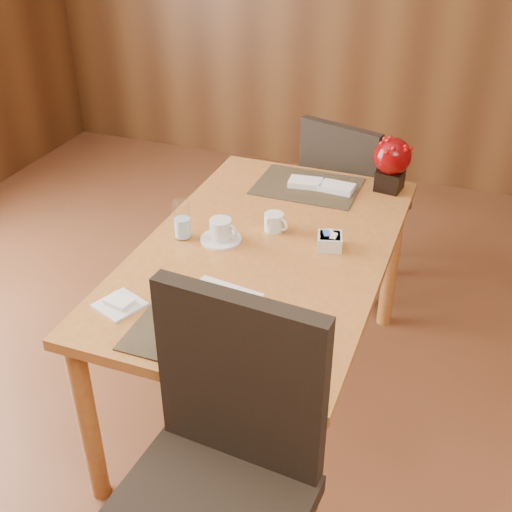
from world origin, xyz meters
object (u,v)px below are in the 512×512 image
at_px(creamer_jug, 274,222).
at_px(near_chair, 219,467).
at_px(water_glass, 182,220).
at_px(berry_decor, 392,161).
at_px(soup_setting, 214,318).
at_px(bread_plate, 120,305).
at_px(dining_table, 265,269).
at_px(sugar_caddy, 330,241).
at_px(coffee_cup, 221,232).
at_px(far_chair, 348,197).

relative_size(creamer_jug, near_chair, 0.09).
bearing_deg(water_glass, berry_decor, 46.30).
relative_size(soup_setting, bread_plate, 2.16).
distance_m(creamer_jug, berry_decor, 0.63).
xyz_separation_m(dining_table, bread_plate, (-0.32, -0.51, 0.10)).
xyz_separation_m(soup_setting, creamer_jug, (-0.04, 0.66, -0.02)).
relative_size(sugar_caddy, near_chair, 0.08).
distance_m(coffee_cup, near_chair, 0.97).
height_order(dining_table, coffee_cup, coffee_cup).
bearing_deg(coffee_cup, near_chair, -67.35).
bearing_deg(creamer_jug, bread_plate, -94.11).
bearing_deg(soup_setting, berry_decor, 83.06).
xyz_separation_m(coffee_cup, creamer_jug, (0.16, 0.15, -0.00)).
bearing_deg(soup_setting, bread_plate, -173.48).
bearing_deg(berry_decor, water_glass, -133.70).
distance_m(water_glass, far_chair, 1.11).
distance_m(creamer_jug, far_chair, 0.85).
bearing_deg(bread_plate, coffee_cup, 73.92).
relative_size(soup_setting, coffee_cup, 1.84).
relative_size(soup_setting, near_chair, 0.27).
height_order(creamer_jug, berry_decor, berry_decor).
relative_size(water_glass, bread_plate, 1.14).
height_order(bread_plate, far_chair, far_chair).
bearing_deg(berry_decor, coffee_cup, -127.94).
xyz_separation_m(water_glass, berry_decor, (0.66, 0.69, 0.06)).
relative_size(water_glass, creamer_jug, 1.57).
distance_m(soup_setting, sugar_caddy, 0.64).
bearing_deg(dining_table, creamer_jug, 95.70).
height_order(coffee_cup, creamer_jug, coffee_cup).
bearing_deg(near_chair, creamer_jug, 105.88).
height_order(coffee_cup, sugar_caddy, coffee_cup).
xyz_separation_m(coffee_cup, sugar_caddy, (0.40, 0.10, -0.01)).
bearing_deg(soup_setting, near_chair, -57.27).
relative_size(coffee_cup, far_chair, 0.17).
height_order(dining_table, near_chair, near_chair).
distance_m(soup_setting, bread_plate, 0.35).
bearing_deg(coffee_cup, bread_plate, -106.08).
height_order(dining_table, soup_setting, soup_setting).
relative_size(creamer_jug, sugar_caddy, 1.09).
bearing_deg(bread_plate, near_chair, -36.56).
bearing_deg(berry_decor, far_chair, 129.28).
xyz_separation_m(water_glass, near_chair, (0.51, -0.85, -0.22)).
xyz_separation_m(creamer_jug, far_chair, (0.12, 0.81, -0.25)).
xyz_separation_m(soup_setting, berry_decor, (0.32, 1.17, 0.08)).
xyz_separation_m(soup_setting, far_chair, (0.08, 1.47, -0.27)).
xyz_separation_m(soup_setting, sugar_caddy, (0.20, 0.61, -0.02)).
relative_size(creamer_jug, berry_decor, 0.41).
xyz_separation_m(soup_setting, water_glass, (-0.34, 0.48, 0.03)).
xyz_separation_m(bread_plate, near_chair, (0.51, -0.38, -0.14)).
bearing_deg(far_chair, sugar_caddy, 115.30).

